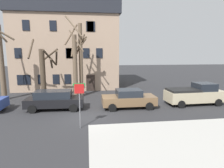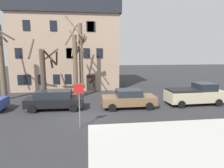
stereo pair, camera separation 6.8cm
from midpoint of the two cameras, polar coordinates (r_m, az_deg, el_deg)
The scene contains 12 objects.
ground_plane at distance 14.72m, azimuth -6.77°, elevation -9.73°, with size 120.00×120.00×0.00m, color #2D2D30.
sidewalk_slab at distance 10.92m, azimuth 23.50°, elevation -17.22°, with size 10.66×7.10×0.12m, color #B7B5AD.
building_main at distance 28.04m, azimuth -13.34°, elevation 11.10°, with size 13.97×8.80×11.37m.
tree_bare_near at distance 22.04m, azimuth -30.97°, elevation 6.57°, with size 3.58×3.36×7.78m.
tree_bare_mid at distance 20.34m, azimuth -20.08°, elevation 3.85°, with size 2.83×3.06×6.26m.
tree_bare_far at distance 20.48m, azimuth -11.15°, elevation 6.26°, with size 2.45×1.61×7.87m.
tree_bare_end at distance 20.82m, azimuth -9.77°, elevation 7.66°, with size 1.94×2.50×8.63m.
car_black_wagon at distance 16.84m, azimuth -17.21°, elevation -4.55°, with size 4.84×2.15×1.66m.
car_brown_sedan at distance 16.65m, azimuth 4.98°, elevation -4.45°, with size 4.69×2.12×1.65m.
pickup_truck_beige at distance 19.31m, azimuth 23.83°, elevation -2.85°, with size 5.42×2.27×2.02m.
street_sign_pole at distance 12.02m, azimuth -10.03°, elevation -3.99°, with size 0.76×0.07×2.94m.
bicycle_leaning at distance 21.23m, azimuth -21.39°, elevation -3.32°, with size 1.64×0.70×1.03m.
Camera 1 is at (-0.15, -13.90, 4.81)m, focal length 30.04 mm.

